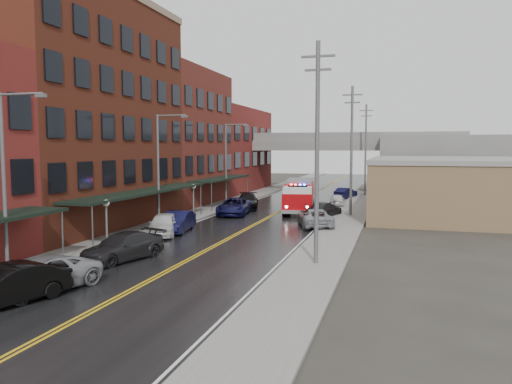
# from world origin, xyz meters

# --- Properties ---
(road) EXTENTS (11.00, 160.00, 0.02)m
(road) POSITION_xyz_m (0.00, 30.00, 0.01)
(road) COLOR black
(road) RESTS_ON ground
(sidewalk_left) EXTENTS (3.00, 160.00, 0.15)m
(sidewalk_left) POSITION_xyz_m (-7.30, 30.00, 0.07)
(sidewalk_left) COLOR slate
(sidewalk_left) RESTS_ON ground
(sidewalk_right) EXTENTS (3.00, 160.00, 0.15)m
(sidewalk_right) POSITION_xyz_m (7.30, 30.00, 0.07)
(sidewalk_right) COLOR slate
(sidewalk_right) RESTS_ON ground
(curb_left) EXTENTS (0.30, 160.00, 0.15)m
(curb_left) POSITION_xyz_m (-5.65, 30.00, 0.07)
(curb_left) COLOR gray
(curb_left) RESTS_ON ground
(curb_right) EXTENTS (0.30, 160.00, 0.15)m
(curb_right) POSITION_xyz_m (5.65, 30.00, 0.07)
(curb_right) COLOR gray
(curb_right) RESTS_ON ground
(brick_building_b) EXTENTS (9.00, 20.00, 18.00)m
(brick_building_b) POSITION_xyz_m (-13.30, 23.00, 9.00)
(brick_building_b) COLOR #4E2214
(brick_building_b) RESTS_ON ground
(brick_building_c) EXTENTS (9.00, 15.00, 15.00)m
(brick_building_c) POSITION_xyz_m (-13.30, 40.50, 7.50)
(brick_building_c) COLOR maroon
(brick_building_c) RESTS_ON ground
(brick_building_far) EXTENTS (9.00, 20.00, 12.00)m
(brick_building_far) POSITION_xyz_m (-13.30, 58.00, 6.00)
(brick_building_far) COLOR maroon
(brick_building_far) RESTS_ON ground
(tan_building) EXTENTS (14.00, 22.00, 5.00)m
(tan_building) POSITION_xyz_m (16.00, 40.00, 2.50)
(tan_building) COLOR brown
(tan_building) RESTS_ON ground
(right_far_block) EXTENTS (18.00, 30.00, 8.00)m
(right_far_block) POSITION_xyz_m (18.00, 70.00, 4.00)
(right_far_block) COLOR slate
(right_far_block) RESTS_ON ground
(awning_1) EXTENTS (2.60, 18.00, 3.09)m
(awning_1) POSITION_xyz_m (-7.49, 23.00, 2.99)
(awning_1) COLOR black
(awning_1) RESTS_ON ground
(awning_2) EXTENTS (2.60, 13.00, 3.09)m
(awning_2) POSITION_xyz_m (-7.49, 40.50, 2.99)
(awning_2) COLOR black
(awning_2) RESTS_ON ground
(globe_lamp_1) EXTENTS (0.44, 0.44, 3.12)m
(globe_lamp_1) POSITION_xyz_m (-6.40, 16.00, 2.31)
(globe_lamp_1) COLOR #59595B
(globe_lamp_1) RESTS_ON ground
(globe_lamp_2) EXTENTS (0.44, 0.44, 3.12)m
(globe_lamp_2) POSITION_xyz_m (-6.40, 30.00, 2.31)
(globe_lamp_2) COLOR #59595B
(globe_lamp_2) RESTS_ON ground
(street_lamp_0) EXTENTS (2.64, 0.22, 9.00)m
(street_lamp_0) POSITION_xyz_m (-6.55, 8.00, 5.19)
(street_lamp_0) COLOR #59595B
(street_lamp_0) RESTS_ON ground
(street_lamp_1) EXTENTS (2.64, 0.22, 9.00)m
(street_lamp_1) POSITION_xyz_m (-6.55, 24.00, 5.19)
(street_lamp_1) COLOR #59595B
(street_lamp_1) RESTS_ON ground
(street_lamp_2) EXTENTS (2.64, 0.22, 9.00)m
(street_lamp_2) POSITION_xyz_m (-6.55, 40.00, 5.19)
(street_lamp_2) COLOR #59595B
(street_lamp_2) RESTS_ON ground
(utility_pole_0) EXTENTS (1.80, 0.24, 12.00)m
(utility_pole_0) POSITION_xyz_m (7.20, 15.00, 6.31)
(utility_pole_0) COLOR #59595B
(utility_pole_0) RESTS_ON ground
(utility_pole_1) EXTENTS (1.80, 0.24, 12.00)m
(utility_pole_1) POSITION_xyz_m (7.20, 35.00, 6.31)
(utility_pole_1) COLOR #59595B
(utility_pole_1) RESTS_ON ground
(utility_pole_2) EXTENTS (1.80, 0.24, 12.00)m
(utility_pole_2) POSITION_xyz_m (7.20, 55.00, 6.31)
(utility_pole_2) COLOR #59595B
(utility_pole_2) RESTS_ON ground
(overpass) EXTENTS (40.00, 10.00, 7.50)m
(overpass) POSITION_xyz_m (0.00, 62.00, 5.99)
(overpass) COLOR slate
(overpass) RESTS_ON ground
(fire_truck) EXTENTS (4.56, 9.12, 3.21)m
(fire_truck) POSITION_xyz_m (1.99, 36.77, 1.74)
(fire_truck) COLOR #AB070C
(fire_truck) RESTS_ON ground
(parked_car_left_1) EXTENTS (3.18, 5.25, 1.63)m
(parked_car_left_1) POSITION_xyz_m (-3.76, 4.70, 0.82)
(parked_car_left_1) COLOR black
(parked_car_left_1) RESTS_ON ground
(parked_car_left_2) EXTENTS (4.09, 5.99, 1.52)m
(parked_car_left_2) POSITION_xyz_m (-3.84, 6.64, 0.76)
(parked_car_left_2) COLOR gray
(parked_car_left_2) RESTS_ON ground
(parked_car_left_3) EXTENTS (3.64, 5.75, 1.55)m
(parked_car_left_3) POSITION_xyz_m (-3.60, 13.21, 0.78)
(parked_car_left_3) COLOR black
(parked_car_left_3) RESTS_ON ground
(parked_car_left_4) EXTENTS (3.21, 5.18, 1.65)m
(parked_car_left_4) POSITION_xyz_m (-5.00, 21.20, 0.82)
(parked_car_left_4) COLOR silver
(parked_car_left_4) RESTS_ON ground
(parked_car_left_5) EXTENTS (2.38, 5.01, 1.58)m
(parked_car_left_5) POSITION_xyz_m (-4.64, 22.80, 0.79)
(parked_car_left_5) COLOR black
(parked_car_left_5) RESTS_ON ground
(parked_car_left_6) EXTENTS (3.37, 6.06, 1.60)m
(parked_car_left_6) POSITION_xyz_m (-3.60, 33.20, 0.80)
(parked_car_left_6) COLOR #111242
(parked_car_left_6) RESTS_ON ground
(parked_car_left_7) EXTENTS (3.46, 5.80, 1.58)m
(parked_car_left_7) POSITION_xyz_m (-3.81, 38.14, 0.79)
(parked_car_left_7) COLOR black
(parked_car_left_7) RESTS_ON ground
(parked_car_right_0) EXTENTS (3.93, 5.83, 1.49)m
(parked_car_right_0) POSITION_xyz_m (5.00, 28.20, 0.74)
(parked_car_right_0) COLOR gray
(parked_car_right_0) RESTS_ON ground
(parked_car_right_1) EXTENTS (3.21, 5.19, 1.40)m
(parked_car_right_1) POSITION_xyz_m (4.86, 34.20, 0.70)
(parked_car_right_1) COLOR #242326
(parked_car_right_1) RESTS_ON ground
(parked_car_right_2) EXTENTS (2.07, 4.12, 1.35)m
(parked_car_right_2) POSITION_xyz_m (5.00, 43.07, 0.67)
(parked_car_right_2) COLOR silver
(parked_car_right_2) RESTS_ON ground
(parked_car_right_3) EXTENTS (2.71, 4.33, 1.35)m
(parked_car_right_3) POSITION_xyz_m (5.00, 52.20, 0.67)
(parked_car_right_3) COLOR black
(parked_car_right_3) RESTS_ON ground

